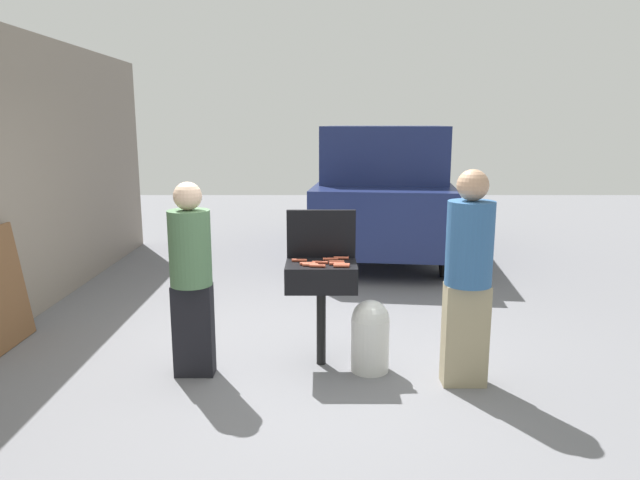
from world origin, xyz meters
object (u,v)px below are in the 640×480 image
hot_dog_10 (336,264)px  hot_dog_9 (317,266)px  hot_dog_3 (340,258)px  person_right (467,271)px  propane_tank (369,334)px  hot_dog_4 (341,265)px  bbq_grill (320,279)px  hot_dog_6 (319,262)px  hot_dog_5 (307,264)px  parked_minivan (383,189)px  hot_dog_8 (299,260)px  person_left (190,273)px  hot_dog_1 (309,265)px  hot_dog_2 (336,262)px  hot_dog_0 (330,259)px  hot_dog_7 (340,266)px

hot_dog_10 → hot_dog_9: bearing=-153.8°
hot_dog_3 → person_right: person_right is taller
hot_dog_10 → propane_tank: 0.66m
hot_dog_4 → propane_tank: (0.24, -0.03, -0.59)m
bbq_grill → hot_dog_4: hot_dog_4 is taller
hot_dog_3 → hot_dog_4: same height
bbq_grill → hot_dog_3: bearing=37.6°
hot_dog_6 → propane_tank: (0.42, -0.11, -0.59)m
hot_dog_4 → propane_tank: bearing=-7.5°
hot_dog_5 → parked_minivan: 4.70m
hot_dog_8 → person_right: person_right is taller
person_left → hot_dog_5: bearing=-5.2°
hot_dog_6 → hot_dog_10: same height
propane_tank → bbq_grill: bearing=161.3°
hot_dog_1 → hot_dog_2: bearing=26.7°
hot_dog_2 → hot_dog_8: size_ratio=1.00×
hot_dog_2 → hot_dog_6: same height
bbq_grill → person_right: bearing=-19.0°
hot_dog_0 → hot_dog_8: same height
hot_dog_8 → hot_dog_2: bearing=-9.1°
hot_dog_2 → parked_minivan: 4.58m
parked_minivan → hot_dog_1: bearing=83.2°
hot_dog_2 → hot_dog_7: same height
hot_dog_3 → hot_dog_6: 0.24m
hot_dog_4 → person_left: size_ratio=0.08×
bbq_grill → hot_dog_8: (-0.19, 0.05, 0.15)m
hot_dog_7 → hot_dog_10: size_ratio=1.00×
person_right → parked_minivan: 4.88m
hot_dog_10 → propane_tank: size_ratio=0.21×
hot_dog_1 → hot_dog_3: bearing=43.2°
hot_dog_3 → hot_dog_4: (-0.00, -0.24, 0.00)m
hot_dog_3 → hot_dog_5: size_ratio=1.00×
bbq_grill → hot_dog_1: size_ratio=6.94×
hot_dog_0 → parked_minivan: 4.50m
hot_dog_0 → hot_dog_3: same height
hot_dog_3 → hot_dog_5: (-0.29, -0.20, 0.00)m
hot_dog_3 → person_left: size_ratio=0.08×
propane_tank → person_right: bearing=-19.2°
hot_dog_0 → propane_tank: 0.72m
hot_dog_3 → propane_tank: size_ratio=0.21×
hot_dog_9 → parked_minivan: 4.76m
hot_dog_1 → person_right: (1.23, -0.28, 0.02)m
hot_dog_4 → hot_dog_8: bearing=156.6°
hot_dog_2 → hot_dog_8: 0.32m
hot_dog_5 → bbq_grill: bearing=31.2°
bbq_grill → hot_dog_7: hot_dog_7 is taller
hot_dog_6 → hot_dog_3: bearing=41.3°
hot_dog_8 → propane_tank: hot_dog_8 is taller
hot_dog_4 → hot_dog_9: bearing=-168.2°
hot_dog_4 → hot_dog_9: same height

